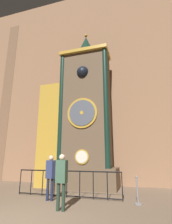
# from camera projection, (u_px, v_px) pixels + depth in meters

# --- Properties ---
(ground_plane) EXTENTS (28.00, 28.00, 0.00)m
(ground_plane) POSITION_uv_depth(u_px,v_px,m) (13.00, 223.00, 4.36)
(ground_plane) COLOR #75604C
(cathedral_back_wall) EXTENTS (24.00, 0.32, 14.16)m
(cathedral_back_wall) POSITION_uv_depth(u_px,v_px,m) (86.00, 77.00, 12.29)
(cathedral_back_wall) COLOR #936B4C
(cathedral_back_wall) RESTS_ON ground_plane
(clock_tower) EXTENTS (4.46, 1.80, 9.37)m
(clock_tower) POSITION_uv_depth(u_px,v_px,m) (78.00, 118.00, 10.12)
(clock_tower) COLOR brown
(clock_tower) RESTS_ON ground_plane
(railing_fence) EXTENTS (4.56, 0.05, 1.05)m
(railing_fence) POSITION_uv_depth(u_px,v_px,m) (67.00, 182.00, 7.24)
(railing_fence) COLOR black
(railing_fence) RESTS_ON ground_plane
(visitor_near) EXTENTS (0.39, 0.31, 1.66)m
(visitor_near) POSITION_uv_depth(u_px,v_px,m) (51.00, 173.00, 6.81)
(visitor_near) COLOR #1B213A
(visitor_near) RESTS_ON ground_plane
(visitor_far) EXTENTS (0.35, 0.23, 1.68)m
(visitor_far) POSITION_uv_depth(u_px,v_px,m) (62.00, 176.00, 5.56)
(visitor_far) COLOR #213427
(visitor_far) RESTS_ON ground_plane
(stanchion_post) EXTENTS (0.28, 0.28, 0.94)m
(stanchion_post) POSITION_uv_depth(u_px,v_px,m) (138.00, 195.00, 6.13)
(stanchion_post) COLOR gray
(stanchion_post) RESTS_ON ground_plane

